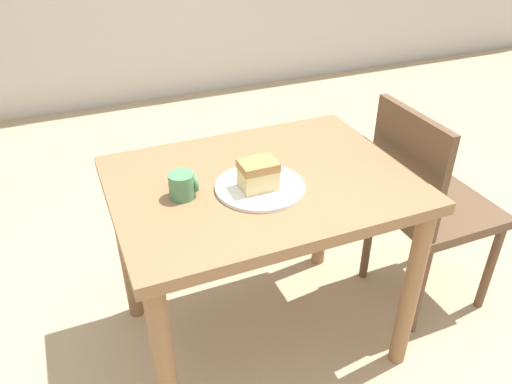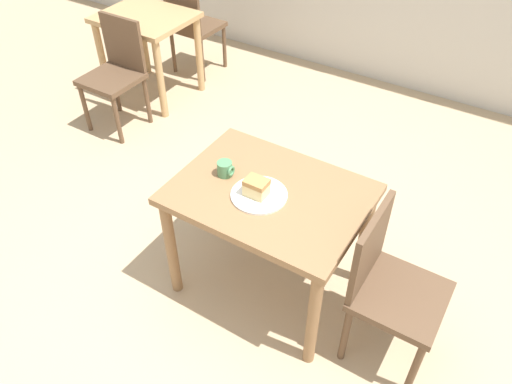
{
  "view_description": "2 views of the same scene",
  "coord_description": "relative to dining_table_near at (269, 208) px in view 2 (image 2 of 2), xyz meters",
  "views": [
    {
      "loc": [
        -0.54,
        -0.89,
        1.53
      ],
      "look_at": [
        -0.05,
        0.27,
        0.74
      ],
      "focal_mm": 35.0,
      "sensor_mm": 36.0,
      "label": 1
    },
    {
      "loc": [
        0.92,
        -1.23,
        2.35
      ],
      "look_at": [
        -0.02,
        0.28,
        0.77
      ],
      "focal_mm": 35.0,
      "sensor_mm": 36.0,
      "label": 2
    }
  ],
  "objects": [
    {
      "name": "ground_plane",
      "position": [
        -0.01,
        -0.37,
        -0.6
      ],
      "size": [
        14.0,
        14.0,
        0.0
      ],
      "primitive_type": "plane",
      "color": "tan"
    },
    {
      "name": "dining_table_near",
      "position": [
        0.0,
        0.0,
        0.0
      ],
      "size": [
        0.95,
        0.71,
        0.72
      ],
      "color": "olive",
      "rests_on": "ground_plane"
    },
    {
      "name": "dining_table_far",
      "position": [
        -1.99,
        1.34,
        -0.03
      ],
      "size": [
        0.75,
        0.62,
        0.72
      ],
      "color": "tan",
      "rests_on": "ground_plane"
    },
    {
      "name": "chair_near_window",
      "position": [
        0.67,
        -0.04,
        -0.13
      ],
      "size": [
        0.41,
        0.41,
        0.87
      ],
      "rotation": [
        0.0,
        0.0,
        1.57
      ],
      "color": "brown",
      "rests_on": "ground_plane"
    },
    {
      "name": "chair_far_corner",
      "position": [
        -1.88,
        0.83,
        -0.13
      ],
      "size": [
        0.41,
        0.41,
        0.87
      ],
      "rotation": [
        0.0,
        0.0,
        0.0
      ],
      "color": "brown",
      "rests_on": "ground_plane"
    },
    {
      "name": "chair_far_opposite",
      "position": [
        -1.91,
        1.85,
        -0.13
      ],
      "size": [
        0.42,
        0.42,
        0.87
      ],
      "rotation": [
        0.0,
        0.0,
        3.11
      ],
      "color": "brown",
      "rests_on": "ground_plane"
    },
    {
      "name": "plate",
      "position": [
        -0.03,
        -0.06,
        0.12
      ],
      "size": [
        0.28,
        0.28,
        0.01
      ],
      "color": "white",
      "rests_on": "dining_table_near"
    },
    {
      "name": "cake_slice",
      "position": [
        -0.04,
        -0.06,
        0.17
      ],
      "size": [
        0.11,
        0.09,
        0.09
      ],
      "color": "#E5CC89",
      "rests_on": "plate"
    },
    {
      "name": "coffee_mug",
      "position": [
        -0.26,
        -0.01,
        0.15
      ],
      "size": [
        0.09,
        0.08,
        0.08
      ],
      "color": "#4C8456",
      "rests_on": "dining_table_near"
    }
  ]
}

